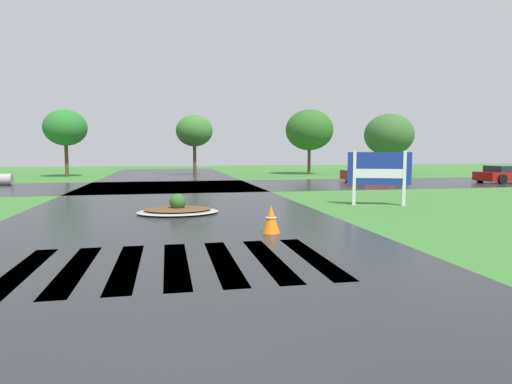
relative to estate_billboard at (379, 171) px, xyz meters
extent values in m
cube|color=#232628|center=(-7.98, -2.27, -1.35)|extent=(10.26, 80.00, 0.01)
cube|color=#232628|center=(-7.98, 10.95, -1.35)|extent=(90.00, 9.24, 0.01)
cube|color=white|center=(-10.68, -7.51, -1.35)|extent=(0.45, 3.52, 0.01)
cube|color=white|center=(-9.78, -7.51, -1.35)|extent=(0.45, 3.52, 0.01)
cube|color=white|center=(-8.88, -7.51, -1.35)|extent=(0.45, 3.52, 0.01)
cube|color=white|center=(-7.98, -7.51, -1.35)|extent=(0.45, 3.52, 0.01)
cube|color=white|center=(-7.08, -7.51, -1.35)|extent=(0.45, 3.52, 0.01)
cube|color=white|center=(-6.18, -7.51, -1.35)|extent=(0.45, 3.52, 0.01)
cube|color=white|center=(-5.28, -7.51, -1.35)|extent=(0.45, 3.52, 0.01)
cube|color=white|center=(0.89, -0.32, -0.28)|extent=(0.15, 0.15, 2.13)
cube|color=white|center=(-0.89, 0.32, -0.28)|extent=(0.15, 0.15, 2.13)
cube|color=navy|center=(0.00, 0.00, 0.09)|extent=(2.31, 0.90, 1.28)
cube|color=white|center=(0.00, 0.00, -0.10)|extent=(1.76, 0.71, 0.36)
ellipsoid|color=#9E9B93|center=(-7.77, -0.70, -1.29)|extent=(2.77, 2.10, 0.12)
ellipsoid|color=brown|center=(-7.77, -0.70, -1.20)|extent=(2.27, 1.72, 0.10)
sphere|color=#2D6023|center=(-7.77, -0.70, -0.95)|extent=(0.56, 0.56, 0.56)
cube|color=maroon|center=(14.37, 9.54, -0.89)|extent=(4.66, 2.12, 0.58)
cube|color=#1E232B|center=(13.93, 9.50, -0.40)|extent=(2.24, 1.71, 0.40)
cylinder|color=black|center=(12.76, 10.32, -1.03)|extent=(0.66, 0.27, 0.64)
cylinder|color=black|center=(12.91, 8.50, -1.03)|extent=(0.66, 0.27, 0.64)
cube|color=maroon|center=(5.94, 12.33, -0.86)|extent=(4.31, 1.82, 0.64)
cube|color=#1E232B|center=(5.73, 12.33, -0.27)|extent=(1.92, 1.57, 0.54)
cylinder|color=black|center=(7.38, 13.26, -1.03)|extent=(0.64, 0.23, 0.64)
cylinder|color=black|center=(7.41, 11.45, -1.03)|extent=(0.64, 0.23, 0.64)
cylinder|color=black|center=(4.47, 13.21, -1.03)|extent=(0.64, 0.23, 0.64)
cylinder|color=black|center=(4.50, 11.40, -1.03)|extent=(0.64, 0.23, 0.64)
cone|color=orange|center=(-5.49, -4.83, -0.98)|extent=(0.47, 0.47, 0.74)
torus|color=white|center=(-5.49, -4.83, -0.94)|extent=(0.29, 0.29, 0.04)
cube|color=orange|center=(-5.49, -4.83, -1.33)|extent=(0.36, 0.36, 0.03)
cylinder|color=#4C3823|center=(-16.18, 22.61, 0.06)|extent=(0.28, 0.28, 2.81)
ellipsoid|color=#267029|center=(-16.18, 22.61, 2.66)|extent=(3.43, 3.43, 2.92)
cylinder|color=#4C3823|center=(-5.76, 22.45, 0.03)|extent=(0.28, 0.28, 2.75)
ellipsoid|color=#356E2A|center=(-5.76, 22.45, 2.50)|extent=(3.14, 3.14, 2.67)
cylinder|color=#4C3823|center=(4.59, 22.46, -0.10)|extent=(0.28, 0.28, 2.51)
ellipsoid|color=#2B6120|center=(4.59, 22.46, 2.67)|extent=(4.31, 4.31, 3.67)
cylinder|color=#4C3823|center=(12.90, 23.32, -0.33)|extent=(0.28, 0.28, 2.03)
ellipsoid|color=#34602D|center=(12.90, 23.32, 2.33)|extent=(4.70, 4.70, 4.00)
camera|label=1|loc=(-8.11, -15.78, 0.78)|focal=30.77mm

